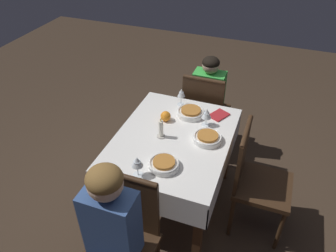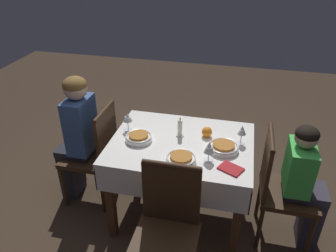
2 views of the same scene
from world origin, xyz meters
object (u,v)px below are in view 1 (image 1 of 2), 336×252
chair_west (205,111)px  chair_north (255,177)px  candle_centerpiece (161,130)px  orange_fruit (166,116)px  dining_table (173,148)px  wine_glass_north (207,114)px  napkin_red_folded (219,115)px  person_child_green (209,98)px  wine_glass_west (181,93)px  bowl_east (164,164)px  chair_east (124,236)px  person_adult_denim (109,241)px  bowl_north (208,138)px  bowl_west (191,112)px  wine_glass_east (137,162)px

chair_west → chair_north: 0.95m
candle_centerpiece → orange_fruit: bearing=-168.9°
dining_table → chair_west: bearing=176.1°
wine_glass_north → napkin_red_folded: size_ratio=0.81×
person_child_green → wine_glass_west: (0.49, -0.14, 0.30)m
person_child_green → candle_centerpiece: bearing=81.8°
bowl_east → wine_glass_north: size_ratio=1.34×
chair_east → chair_west: size_ratio=1.00×
orange_fruit → bowl_east: bearing=19.5°
wine_glass_west → orange_fruit: wine_glass_west is taller
wine_glass_west → orange_fruit: 0.28m
chair_west → person_adult_denim: 1.72m
dining_table → napkin_red_folded: size_ratio=5.75×
napkin_red_folded → bowl_north: bearing=-0.9°
bowl_east → bowl_west: bearing=-178.9°
person_child_green → wine_glass_north: person_child_green is taller
orange_fruit → napkin_red_folded: (-0.22, 0.39, -0.04)m
chair_north → wine_glass_east: bearing=124.5°
napkin_red_folded → dining_table: bearing=-33.3°
chair_east → wine_glass_west: (-1.23, -0.03, 0.35)m
wine_glass_west → napkin_red_folded: size_ratio=0.82×
chair_east → bowl_west: chair_east is taller
dining_table → chair_west: chair_west is taller
person_child_green → bowl_north: 0.94m
wine_glass_west → wine_glass_north: size_ratio=1.01×
candle_centerpiece → napkin_red_folded: bearing=140.8°
chair_west → bowl_north: bearing=105.6°
chair_east → person_child_green: bearing=86.4°
bowl_north → wine_glass_east: bearing=-33.4°
bowl_north → napkin_red_folded: (-0.35, 0.01, -0.02)m
bowl_west → chair_west: bearing=178.2°
wine_glass_east → bowl_north: (-0.51, 0.34, -0.09)m
person_child_green → candle_centerpiece: size_ratio=6.14×
person_adult_denim → wine_glass_west: bearing=91.4°
person_child_green → candle_centerpiece: 1.02m
dining_table → chair_east: 0.79m
chair_east → bowl_west: 1.14m
wine_glass_west → chair_east: bearing=1.6°
bowl_west → orange_fruit: bearing=-48.9°
chair_west → person_child_green: size_ratio=0.90×
dining_table → person_child_green: (-0.94, 0.05, -0.07)m
orange_fruit → chair_west: bearing=162.9°
chair_north → wine_glass_west: 0.92m
chair_north → bowl_east: 0.75m
person_child_green → wine_glass_west: size_ratio=6.64×
person_adult_denim → person_child_green: bearing=86.7°
bowl_north → person_child_green: bearing=-167.2°
bowl_north → napkin_red_folded: bowl_north is taller
person_adult_denim → person_child_green: 1.88m
person_child_green → candle_centerpiece: (0.98, -0.14, 0.25)m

